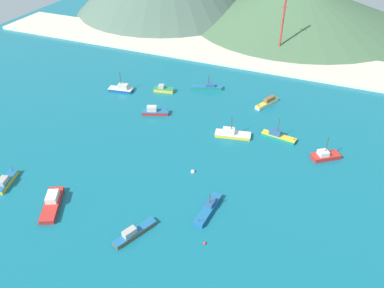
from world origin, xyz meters
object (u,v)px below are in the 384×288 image
at_px(fishing_boat_11, 267,102).
at_px(radio_tower, 282,26).
at_px(fishing_boat_2, 325,155).
at_px(fishing_boat_14, 164,89).
at_px(fishing_boat_15, 6,181).
at_px(buoy_1, 205,243).
at_px(fishing_boat_3, 208,208).
at_px(fishing_boat_12, 154,111).
at_px(fishing_boat_5, 52,203).
at_px(fishing_boat_9, 278,136).
at_px(fishing_boat_4, 207,87).
at_px(fishing_boat_7, 121,89).
at_px(buoy_0, 193,172).
at_px(fishing_boat_13, 134,233).
at_px(fishing_boat_6, 232,134).

distance_m(fishing_boat_11, radio_tower, 42.90).
bearing_deg(fishing_boat_2, fishing_boat_14, 162.59).
distance_m(fishing_boat_15, radio_tower, 112.33).
distance_m(fishing_boat_2, buoy_1, 42.92).
bearing_deg(fishing_boat_3, fishing_boat_12, 132.73).
bearing_deg(fishing_boat_5, fishing_boat_3, 20.22).
bearing_deg(fishing_boat_9, fishing_boat_4, 144.91).
bearing_deg(fishing_boat_7, buoy_0, -38.17).
xyz_separation_m(fishing_boat_2, fishing_boat_13, (-32.94, -42.17, -0.13)).
bearing_deg(fishing_boat_11, fishing_boat_12, -148.01).
bearing_deg(fishing_boat_2, fishing_boat_3, -125.56).
distance_m(fishing_boat_5, fishing_boat_6, 50.86).
relative_size(fishing_boat_5, fishing_boat_9, 1.14).
height_order(fishing_boat_4, buoy_1, fishing_boat_4).
bearing_deg(fishing_boat_12, radio_tower, 67.27).
bearing_deg(buoy_1, fishing_boat_6, 100.07).
relative_size(fishing_boat_5, fishing_boat_12, 1.31).
bearing_deg(fishing_boat_3, fishing_boat_5, -159.78).
relative_size(fishing_boat_14, buoy_1, 11.15).
bearing_deg(fishing_boat_3, fishing_boat_4, 111.23).
xyz_separation_m(fishing_boat_14, radio_tower, (29.18, 45.76, 11.31)).
relative_size(fishing_boat_5, fishing_boat_13, 1.12).
relative_size(fishing_boat_12, buoy_0, 8.32).
bearing_deg(fishing_boat_5, fishing_boat_11, 62.41).
relative_size(fishing_boat_2, fishing_boat_7, 0.92).
distance_m(fishing_boat_9, radio_tower, 61.10).
bearing_deg(buoy_0, fishing_boat_15, -151.63).
distance_m(fishing_boat_5, fishing_boat_15, 15.28).
xyz_separation_m(fishing_boat_5, buoy_0, (24.45, 23.13, -0.71)).
xyz_separation_m(fishing_boat_14, buoy_1, (36.65, -55.99, -0.73)).
xyz_separation_m(fishing_boat_11, buoy_1, (2.00, -60.72, -0.75)).
height_order(buoy_0, buoy_1, buoy_0).
height_order(fishing_boat_12, buoy_0, fishing_boat_12).
bearing_deg(fishing_boat_13, buoy_1, 13.82).
bearing_deg(fishing_boat_7, fishing_boat_5, -74.83).
xyz_separation_m(fishing_boat_6, fishing_boat_7, (-43.01, 11.64, 0.13)).
height_order(fishing_boat_4, fishing_boat_14, fishing_boat_4).
distance_m(fishing_boat_4, buoy_0, 45.28).
distance_m(fishing_boat_13, fishing_boat_15, 36.30).
bearing_deg(fishing_boat_5, fishing_boat_6, 56.04).
height_order(fishing_boat_7, buoy_0, fishing_boat_7).
height_order(fishing_boat_3, buoy_1, fishing_boat_3).
xyz_separation_m(fishing_boat_13, buoy_0, (3.40, 23.54, -0.56)).
bearing_deg(fishing_boat_12, fishing_boat_13, -67.81).
bearing_deg(fishing_boat_7, fishing_boat_11, 11.78).
height_order(fishing_boat_11, fishing_boat_15, fishing_boat_15).
height_order(fishing_boat_2, fishing_boat_13, fishing_boat_2).
bearing_deg(fishing_boat_15, fishing_boat_14, 76.39).
relative_size(fishing_boat_11, buoy_0, 9.20).
bearing_deg(fishing_boat_7, fishing_boat_2, -9.98).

